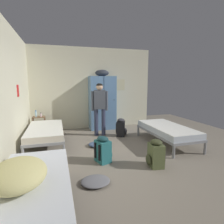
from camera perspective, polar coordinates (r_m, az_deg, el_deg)
ground_plane at (r=4.41m, az=1.03°, el=-12.82°), size 8.70×8.70×0.00m
room_backdrop at (r=5.13m, az=-16.10°, el=6.26°), size 4.36×5.50×2.85m
locker_bank at (r=6.55m, az=-3.01°, el=3.19°), size 0.90×0.55×2.07m
shelf_unit at (r=6.35m, az=-21.45°, el=-3.34°), size 0.38×0.30×0.57m
bed_left_rear at (r=5.21m, az=-19.74°, el=-5.51°), size 0.90×1.90×0.49m
bed_right at (r=5.24m, az=16.55°, el=-5.27°), size 0.90×1.90×0.49m
bed_left_front at (r=2.67m, az=-22.89°, el=-20.11°), size 0.90×1.90×0.49m
bedding_heap at (r=2.41m, az=-26.87°, el=-16.65°), size 0.61×0.73×0.31m
person_traveler at (r=5.69m, az=-3.79°, el=2.31°), size 0.50×0.26×1.61m
water_bottle at (r=6.32m, az=-22.33°, el=-0.53°), size 0.06×0.06×0.20m
lotion_bottle at (r=6.25m, az=-20.99°, el=-0.85°), size 0.05×0.05×0.14m
backpack_olive at (r=3.83m, az=13.20°, el=-12.41°), size 0.36×0.34×0.55m
backpack_teal at (r=3.94m, az=-2.71°, el=-11.52°), size 0.39×0.38×0.55m
backpack_black at (r=5.75m, az=2.83°, el=-4.84°), size 0.40×0.39×0.55m
clothes_pile_denim at (r=4.94m, az=-4.03°, el=-9.76°), size 0.55×0.45×0.10m
clothes_pile_grey at (r=3.27m, az=-5.10°, el=-20.40°), size 0.48×0.43×0.08m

